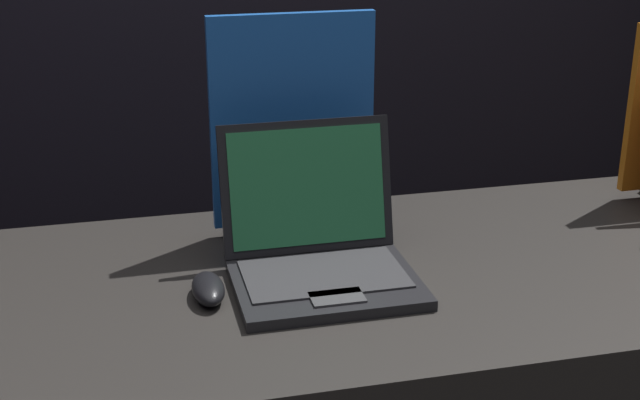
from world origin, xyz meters
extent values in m
cube|color=black|center=(0.01, 0.32, 0.99)|extent=(0.33, 0.25, 0.02)
cube|color=#2D2D30|center=(0.01, 0.33, 1.01)|extent=(0.29, 0.17, 0.00)
cube|color=#3F3F42|center=(0.01, 0.24, 1.01)|extent=(0.09, 0.05, 0.00)
cube|color=black|center=(0.01, 0.47, 1.13)|extent=(0.33, 0.07, 0.24)
cube|color=#2D7F4C|center=(0.01, 0.46, 1.13)|extent=(0.29, 0.06, 0.21)
ellipsoid|color=black|center=(-0.20, 0.33, 1.00)|extent=(0.06, 0.12, 0.04)
cube|color=black|center=(0.01, 0.60, 1.00)|extent=(0.18, 0.07, 0.02)
cube|color=#1E59B2|center=(0.01, 0.60, 1.22)|extent=(0.33, 0.02, 0.42)
camera|label=1|loc=(-0.34, -1.06, 1.70)|focal=50.00mm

